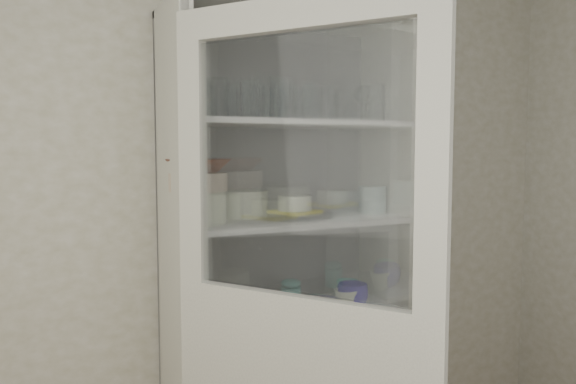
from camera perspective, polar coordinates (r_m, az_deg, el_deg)
name	(u,v)px	position (r m, az deg, el deg)	size (l,w,h in m)	color
wall_back	(225,205)	(2.47, -6.42, -1.35)	(3.60, 0.02, 2.60)	#A5A086
pantry_cabinet	(282,290)	(2.46, -0.62, -9.90)	(1.00, 0.45, 2.10)	#B8B8AD
cupboard_door	(299,368)	(1.82, 1.10, -17.43)	(0.56, 0.76, 2.00)	#B8B8AD
tumbler_0	(220,98)	(2.10, -6.92, 9.44)	(0.07, 0.07, 0.14)	silver
tumbler_1	(249,99)	(2.11, -3.94, 9.39)	(0.07, 0.07, 0.14)	silver
tumbler_2	(280,98)	(2.16, -0.86, 9.50)	(0.08, 0.08, 0.16)	silver
tumbler_3	(285,100)	(2.18, -0.28, 9.34)	(0.07, 0.07, 0.15)	silver
tumbler_4	(311,101)	(2.25, 2.33, 9.20)	(0.07, 0.07, 0.15)	silver
tumbler_5	(329,103)	(2.26, 4.20, 9.01)	(0.07, 0.07, 0.14)	silver
tumbler_6	(376,103)	(2.39, 8.94, 8.90)	(0.07, 0.07, 0.15)	silver
tumbler_7	(230,103)	(2.23, -5.94, 9.02)	(0.07, 0.07, 0.13)	silver
tumbler_8	(204,102)	(2.19, -8.55, 9.04)	(0.07, 0.07, 0.13)	silver
tumbler_9	(270,103)	(2.30, -1.82, 8.98)	(0.07, 0.07, 0.14)	silver
tumbler_10	(303,103)	(2.34, 1.50, 9.01)	(0.07, 0.07, 0.15)	silver
tumbler_11	(299,105)	(2.37, 1.12, 8.79)	(0.07, 0.07, 0.13)	silver
goblet_0	(204,98)	(2.32, -8.55, 9.41)	(0.08, 0.08, 0.18)	silver
goblet_1	(285,104)	(2.41, -0.29, 8.91)	(0.07, 0.07, 0.15)	silver
goblet_2	(312,102)	(2.48, 2.43, 9.10)	(0.08, 0.08, 0.18)	silver
goblet_3	(363,103)	(2.59, 7.67, 9.00)	(0.08, 0.08, 0.19)	silver
plate_stack_front	(198,207)	(2.17, -9.09, -1.56)	(0.21, 0.21, 0.13)	beige
plate_stack_back	(241,204)	(2.37, -4.78, -1.18)	(0.23, 0.23, 0.11)	beige
cream_bowl	(198,182)	(2.16, -9.12, 1.01)	(0.22, 0.22, 0.07)	beige
terracotta_bowl	(198,166)	(2.16, -9.14, 2.64)	(0.22, 0.22, 0.05)	brown
glass_platter	(295,215)	(2.35, 0.70, -2.37)	(0.32, 0.32, 0.02)	silver
yellow_trivet	(295,212)	(2.34, 0.70, -2.01)	(0.17, 0.17, 0.01)	yellow
white_ramekin	(295,203)	(2.34, 0.70, -1.10)	(0.14, 0.14, 0.06)	beige
grey_bowl_stack	(372,200)	(2.53, 8.54, -0.77)	(0.12, 0.12, 0.12)	#9FB4B1
mug_blue	(352,296)	(2.48, 6.55, -10.42)	(0.14, 0.14, 0.11)	navy
mug_teal	(348,290)	(2.60, 6.07, -9.88)	(0.10, 0.10, 0.09)	teal
mug_white	(346,300)	(2.43, 5.90, -10.89)	(0.10, 0.10, 0.09)	beige
teal_jar	(291,295)	(2.47, 0.30, -10.41)	(0.09, 0.09, 0.11)	teal
measuring_cups	(252,319)	(2.26, -3.67, -12.71)	(0.11, 0.11, 0.04)	silver
white_canister	(190,304)	(2.30, -9.90, -11.12)	(0.12, 0.12, 0.14)	beige
tin_box	(344,383)	(2.68, 5.70, -18.78)	(0.21, 0.15, 0.06)	gray
tumbler_12	(200,99)	(2.17, -8.93, 9.36)	(0.08, 0.08, 0.15)	silver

